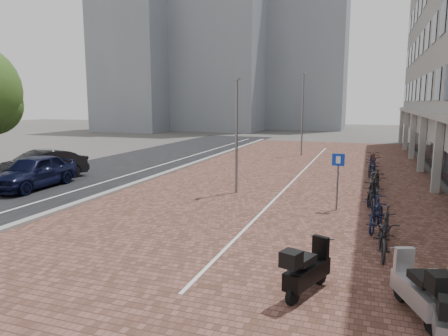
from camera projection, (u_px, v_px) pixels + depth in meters
ground at (157, 240)px, 12.33m from camera, size 140.00×140.00×0.00m
plaza_brick at (294, 177)px, 22.83m from camera, size 14.50×42.00×0.04m
street_asphalt at (124, 166)px, 26.47m from camera, size 8.00×50.00×0.03m
curb at (179, 169)px, 25.17m from camera, size 0.35×42.00×0.14m
lane_line at (151, 168)px, 25.80m from camera, size 0.12×44.00×0.00m
parking_line at (297, 176)px, 22.76m from camera, size 0.10×30.00×0.00m
bg_towers at (230, 35)px, 60.37m from camera, size 33.00×23.00×32.00m
car_navy at (34, 172)px, 19.71m from camera, size 2.15×4.82×1.61m
car_dark at (40, 166)px, 21.66m from camera, size 3.22×5.13×1.59m
scooter_front at (445, 313)px, 6.97m from camera, size 0.63×1.67×1.13m
scooter_mid at (307, 269)px, 8.77m from camera, size 1.10×1.80×1.19m
scooter_back at (417, 288)px, 7.81m from camera, size 1.16×1.86×1.22m
parking_sign at (338, 173)px, 15.48m from camera, size 0.46×0.09×2.21m
lamp_near at (236, 137)px, 18.34m from camera, size 0.12×0.12×5.11m
lamp_far at (302, 115)px, 31.38m from camera, size 0.12×0.12×6.31m
bike_row at (375, 182)px, 18.62m from camera, size 1.17×18.11×1.05m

